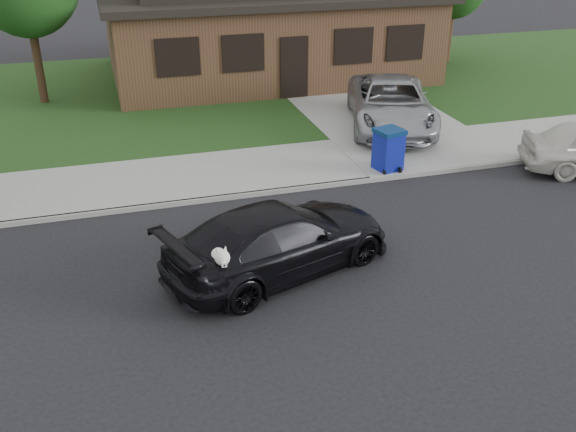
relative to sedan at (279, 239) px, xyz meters
name	(u,v)px	position (x,y,z in m)	size (l,w,h in m)	color
ground	(262,272)	(-0.34, 0.00, -0.68)	(120.00, 120.00, 0.00)	black
sidewalk	(214,174)	(-0.34, 5.00, -0.62)	(60.00, 3.00, 0.12)	gray
curb	(226,197)	(-0.34, 3.50, -0.62)	(60.00, 0.12, 0.12)	gray
lawn	(174,94)	(-0.34, 13.00, -0.61)	(60.00, 13.00, 0.13)	#193814
driveway	(356,103)	(5.66, 10.00, -0.61)	(4.50, 13.00, 0.14)	gray
sedan	(279,239)	(0.00, 0.00, 0.00)	(5.02, 3.35, 1.35)	black
minivan	(391,104)	(5.58, 7.09, 0.19)	(2.40, 5.21, 1.45)	#A1A3A8
recycling_bin	(388,149)	(4.05, 3.89, 0.00)	(0.80, 0.80, 1.11)	navy
house	(265,21)	(3.66, 15.00, 1.46)	(12.60, 8.60, 4.65)	#422B1C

